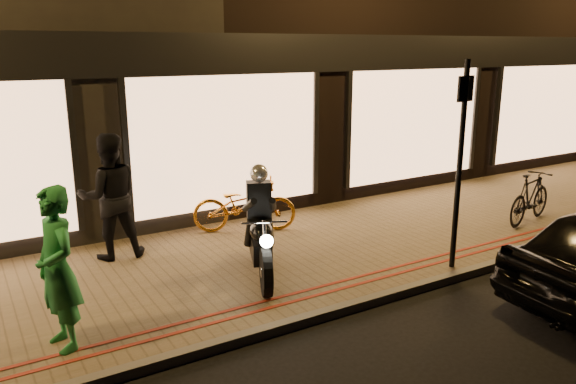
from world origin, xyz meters
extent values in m
plane|color=black|center=(0.00, 0.00, 0.00)|extent=(90.00, 90.00, 0.00)
cube|color=brown|center=(0.00, 2.00, 0.06)|extent=(50.00, 4.00, 0.12)
cube|color=#59544C|center=(0.00, 0.05, 0.06)|extent=(50.00, 0.14, 0.12)
cube|color=maroon|center=(0.00, 0.45, 0.12)|extent=(50.00, 0.06, 0.01)
cube|color=maroon|center=(0.00, 0.65, 0.12)|extent=(50.00, 0.06, 0.01)
cube|color=black|center=(6.00, 9.00, 4.25)|extent=(12.00, 10.00, 8.50)
cube|color=black|center=(0.00, 3.95, 3.15)|extent=(48.00, 0.12, 0.70)
cube|color=#FFB97F|center=(0.00, 3.94, 1.61)|extent=(3.60, 0.06, 2.38)
cube|color=#FFB97F|center=(4.50, 3.94, 1.61)|extent=(3.60, 0.06, 2.38)
cube|color=#FFB97F|center=(9.00, 3.94, 1.61)|extent=(3.60, 0.06, 2.38)
cylinder|color=black|center=(-0.98, 0.80, 0.44)|extent=(0.36, 0.64, 0.64)
cylinder|color=black|center=(-0.48, 2.00, 0.44)|extent=(0.36, 0.64, 0.64)
cylinder|color=silver|center=(-0.98, 0.80, 0.44)|extent=(0.18, 0.18, 0.14)
cylinder|color=silver|center=(-0.48, 2.00, 0.44)|extent=(0.18, 0.18, 0.14)
cube|color=black|center=(-0.71, 1.45, 0.52)|extent=(0.51, 0.75, 0.30)
ellipsoid|color=black|center=(-0.76, 1.33, 0.82)|extent=(0.49, 0.59, 0.29)
cube|color=black|center=(-0.59, 1.73, 0.82)|extent=(0.41, 0.59, 0.09)
cylinder|color=silver|center=(-0.92, 0.94, 1.07)|extent=(0.57, 0.26, 0.03)
cylinder|color=silver|center=(-0.96, 0.85, 0.74)|extent=(0.17, 0.32, 0.71)
sphere|color=white|center=(-1.01, 0.72, 0.90)|extent=(0.22, 0.22, 0.17)
cylinder|color=silver|center=(-0.43, 1.82, 0.40)|extent=(0.28, 0.53, 0.07)
cube|color=black|center=(-0.64, 1.61, 1.17)|extent=(0.40, 0.33, 0.55)
sphere|color=silver|center=(-0.67, 1.55, 1.58)|extent=(0.34, 0.34, 0.26)
cylinder|color=black|center=(-0.91, 1.37, 1.20)|extent=(0.24, 0.60, 0.34)
cylinder|color=black|center=(-0.62, 1.25, 1.20)|extent=(0.38, 0.56, 0.34)
cylinder|color=black|center=(-0.79, 1.62, 0.72)|extent=(0.14, 0.28, 0.46)
cylinder|color=black|center=(-0.53, 1.51, 0.72)|extent=(0.26, 0.28, 0.46)
cylinder|color=black|center=(1.86, 0.25, 1.62)|extent=(0.09, 0.09, 3.00)
cube|color=black|center=(1.86, 0.25, 2.72)|extent=(0.35, 0.09, 0.35)
imported|color=#C27B22|center=(-0.02, 3.31, 0.59)|extent=(1.89, 1.31, 0.94)
imported|color=black|center=(4.69, 1.05, 0.60)|extent=(1.64, 0.80, 0.95)
imported|color=#207B38|center=(-3.47, 0.81, 1.02)|extent=(0.56, 0.73, 1.79)
imported|color=black|center=(-2.32, 3.24, 1.08)|extent=(1.01, 0.83, 1.93)
camera|label=1|loc=(-4.23, -5.15, 3.29)|focal=35.00mm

